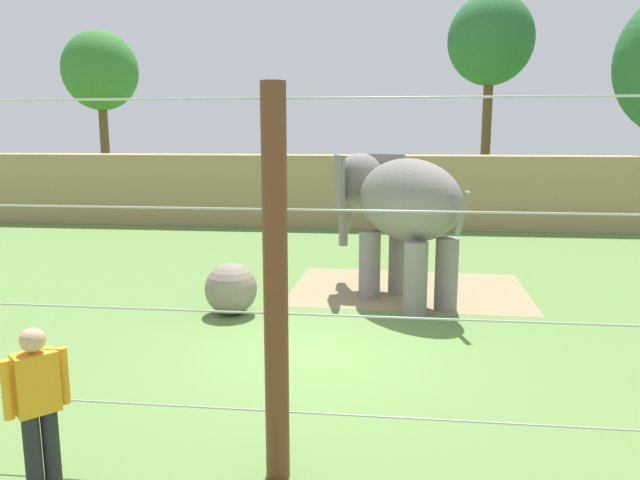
# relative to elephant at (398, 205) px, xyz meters

# --- Properties ---
(ground_plane) EXTENTS (120.00, 120.00, 0.00)m
(ground_plane) POSITION_rel_elephant_xyz_m (-1.29, -3.11, -1.96)
(ground_plane) COLOR #5B7F3D
(dirt_patch) EXTENTS (5.17, 3.66, 0.01)m
(dirt_patch) POSITION_rel_elephant_xyz_m (0.28, 0.89, -1.95)
(dirt_patch) COLOR #937F5B
(dirt_patch) RESTS_ON ground
(embankment_wall) EXTENTS (36.00, 1.80, 2.60)m
(embankment_wall) POSITION_rel_elephant_xyz_m (-1.29, 10.09, -0.66)
(embankment_wall) COLOR tan
(embankment_wall) RESTS_ON ground
(elephant) EXTENTS (3.12, 3.48, 2.95)m
(elephant) POSITION_rel_elephant_xyz_m (0.00, 0.00, 0.00)
(elephant) COLOR gray
(elephant) RESTS_ON ground
(enrichment_ball) EXTENTS (0.98, 0.98, 0.98)m
(enrichment_ball) POSITION_rel_elephant_xyz_m (-3.11, -1.34, -1.46)
(enrichment_ball) COLOR gray
(enrichment_ball) RESTS_ON ground
(cable_fence) EXTENTS (12.05, 0.23, 3.82)m
(cable_fence) POSITION_rel_elephant_xyz_m (-1.27, -6.58, -0.04)
(cable_fence) COLOR brown
(cable_fence) RESTS_ON ground
(zookeeper) EXTENTS (0.45, 0.52, 1.67)m
(zookeeper) POSITION_rel_elephant_xyz_m (-3.31, -7.22, -1.03)
(zookeeper) COLOR #232328
(zookeeper) RESTS_ON ground
(tree_left_of_centre) EXTENTS (3.89, 3.89, 9.64)m
(tree_left_of_centre) POSITION_rel_elephant_xyz_m (4.29, 17.12, 5.55)
(tree_left_of_centre) COLOR brown
(tree_left_of_centre) RESTS_ON ground
(tree_behind_wall) EXTENTS (3.71, 3.71, 8.42)m
(tree_behind_wall) POSITION_rel_elephant_xyz_m (-14.64, 17.34, 4.45)
(tree_behind_wall) COLOR brown
(tree_behind_wall) RESTS_ON ground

